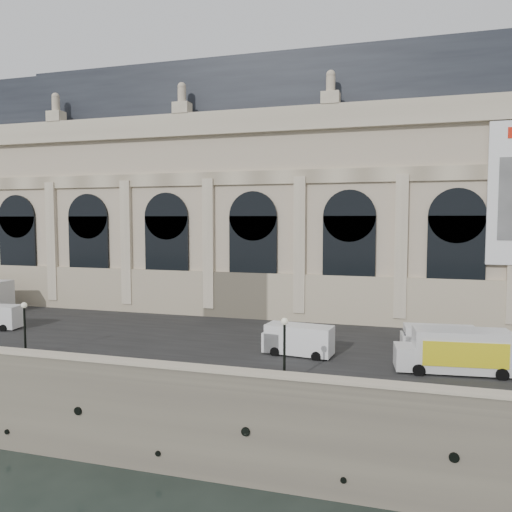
{
  "coord_description": "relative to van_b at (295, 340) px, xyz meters",
  "views": [
    {
      "loc": [
        10.9,
        -28.5,
        16.66
      ],
      "look_at": [
        -3.72,
        22.0,
        12.78
      ],
      "focal_mm": 35.0,
      "sensor_mm": 36.0,
      "label": 1
    }
  ],
  "objects": [
    {
      "name": "quay",
      "position": [
        -3.15,
        25.63,
        -4.23
      ],
      "size": [
        160.0,
        70.0,
        6.0
      ],
      "primitive_type": "cube",
      "color": "gray",
      "rests_on": "ground"
    },
    {
      "name": "museum",
      "position": [
        -9.12,
        21.49,
        12.5
      ],
      "size": [
        69.0,
        18.7,
        29.1
      ],
      "color": "#BFAE93",
      "rests_on": "quay"
    },
    {
      "name": "street",
      "position": [
        -3.15,
        4.63,
        -1.2
      ],
      "size": [
        160.0,
        24.0,
        0.06
      ],
      "primitive_type": "cube",
      "color": "#2D2D2D",
      "rests_on": "quay"
    },
    {
      "name": "lamp_right",
      "position": [
        0.84,
        -7.49,
        0.98
      ],
      "size": [
        0.45,
        0.45,
        4.45
      ],
      "color": "black",
      "rests_on": "quay"
    },
    {
      "name": "box_truck",
      "position": [
        11.54,
        -1.49,
        0.31
      ],
      "size": [
        7.82,
        3.36,
        3.07
      ],
      "color": "silver",
      "rests_on": "quay"
    },
    {
      "name": "lamp_left",
      "position": [
        -19.61,
        -6.77,
        0.94
      ],
      "size": [
        0.44,
        0.44,
        4.36
      ],
      "color": "black",
      "rests_on": "quay"
    },
    {
      "name": "ground",
      "position": [
        -3.15,
        -9.37,
        -7.23
      ],
      "size": [
        260.0,
        260.0,
        0.0
      ],
      "primitive_type": "plane",
      "color": "black",
      "rests_on": "ground"
    },
    {
      "name": "parapet",
      "position": [
        -3.15,
        -8.77,
        -0.61
      ],
      "size": [
        160.0,
        1.4,
        1.21
      ],
      "color": "gray",
      "rests_on": "quay"
    },
    {
      "name": "van_c",
      "position": [
        10.5,
        2.41,
        0.02
      ],
      "size": [
        5.65,
        2.69,
        2.44
      ],
      "color": "white",
      "rests_on": "quay"
    },
    {
      "name": "van_b",
      "position": [
        0.0,
        0.0,
        0.0
      ],
      "size": [
        5.61,
        2.74,
        2.4
      ],
      "color": "white",
      "rests_on": "quay"
    }
  ]
}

